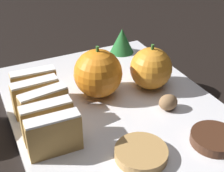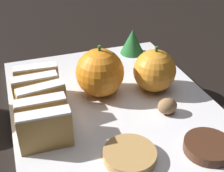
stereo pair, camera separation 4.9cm
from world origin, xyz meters
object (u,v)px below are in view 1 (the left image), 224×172
walnut (168,102)px  chocolate_cookie (214,139)px  orange_far (151,68)px  orange_near (98,73)px

walnut → chocolate_cookie: size_ratio=0.47×
orange_far → walnut: (-0.01, -0.07, -0.02)m
orange_far → chocolate_cookie: size_ratio=1.23×
orange_far → walnut: orange_far is taller
chocolate_cookie → orange_near: bearing=117.5°
orange_far → walnut: 0.07m
orange_far → walnut: bearing=-98.2°
orange_near → orange_far: bearing=-10.7°
walnut → orange_far: bearing=81.8°
walnut → chocolate_cookie: 0.09m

